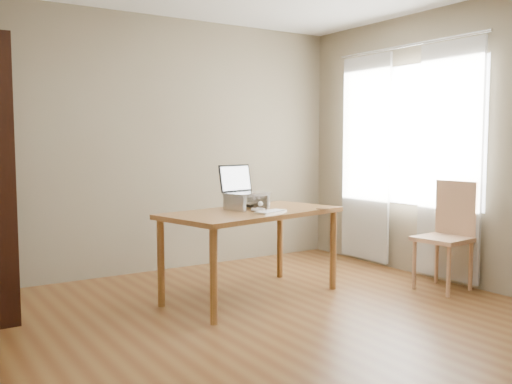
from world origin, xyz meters
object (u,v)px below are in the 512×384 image
(keyboard, at_px, (270,212))
(desk, at_px, (252,221))
(laptop, at_px, (243,187))
(chair, at_px, (449,231))
(cat, at_px, (243,202))

(keyboard, bearing_deg, desk, 81.88)
(laptop, distance_m, chair, 1.91)
(laptop, relative_size, keyboard, 1.26)
(desk, xyz_separation_m, laptop, (0.00, 0.14, 0.28))
(laptop, xyz_separation_m, keyboard, (0.04, -0.36, -0.19))
(cat, bearing_deg, laptop, 44.55)
(desk, xyz_separation_m, cat, (-0.02, 0.11, 0.15))
(laptop, relative_size, cat, 0.84)
(desk, relative_size, cat, 3.52)
(keyboard, distance_m, cat, 0.34)
(chair, bearing_deg, keyboard, 156.47)
(keyboard, bearing_deg, laptop, 77.75)
(desk, xyz_separation_m, chair, (1.65, -0.73, -0.13))
(cat, height_order, chair, chair)
(laptop, xyz_separation_m, chair, (1.65, -0.87, -0.42))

